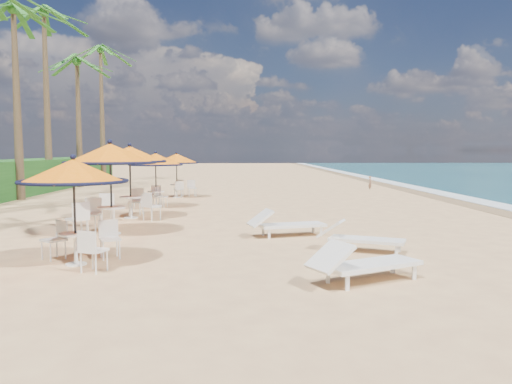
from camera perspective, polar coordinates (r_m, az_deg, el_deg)
ground at (r=10.57m, az=6.56°, el=-7.92°), size 160.00×160.00×0.00m
foam_strip at (r=23.03m, az=26.22°, el=-1.49°), size 1.20×140.00×0.04m
wetsand_band at (r=22.62m, az=24.21°, el=-1.52°), size 1.40×140.00×0.02m
station_0 at (r=10.65m, az=-19.93°, el=0.84°), size 2.15×2.15×2.24m
station_1 at (r=14.28m, az=-16.65°, el=3.29°), size 2.51×2.51×2.62m
station_2 at (r=17.46m, az=-14.19°, el=3.19°), size 2.46×2.46×2.57m
station_3 at (r=20.60m, az=-11.47°, el=2.91°), size 2.20×2.20×2.30m
station_4 at (r=24.84m, az=-8.95°, el=3.18°), size 2.16×2.20×2.26m
lounger_near at (r=8.99m, az=12.01°, el=-7.91°), size 2.21×1.55×0.77m
lounger_mid at (r=11.76m, az=11.55°, el=-5.05°), size 2.04×1.38×0.70m
lounger_far at (r=13.50m, az=3.26°, el=-3.60°), size 2.19×1.17×0.75m
palm_4 at (r=26.58m, az=-25.96°, el=17.27°), size 5.00×5.00×9.07m
palm_5 at (r=30.98m, az=-23.07°, el=17.35°), size 5.00×5.00×10.12m
palm_6 at (r=34.26m, az=-19.77°, el=13.09°), size 5.00×5.00×8.17m
palm_7 at (r=39.97m, az=-17.34°, el=14.47°), size 5.00×5.00×10.04m
person at (r=30.31m, az=12.92°, el=1.09°), size 0.21×0.32×0.86m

